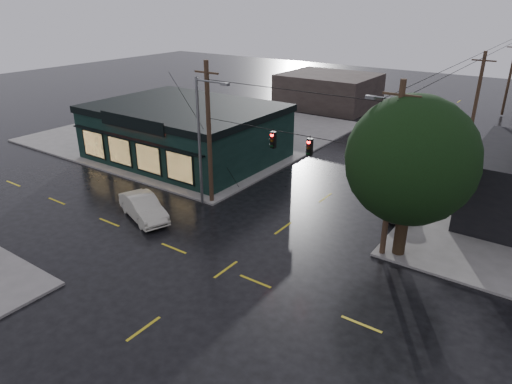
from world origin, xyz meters
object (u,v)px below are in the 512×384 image
Objects in this scene: utility_pole_nw at (212,202)px; utility_pole_ne at (382,255)px; corner_tree at (411,160)px; sedan_cream at (143,207)px; suv_silver at (400,204)px.

utility_pole_nw and utility_pole_ne have the same top height.
sedan_cream is (-15.80, -5.25, -5.03)m from corner_tree.
utility_pole_nw is 1.00× the size of utility_pole_ne.
utility_pole_ne is at bearing -52.23° from sedan_cream.
sedan_cream is 1.06× the size of suv_silver.
sedan_cream is (-2.03, -4.71, 0.82)m from utility_pole_nw.
utility_pole_ne is 2.17× the size of suv_silver.
utility_pole_nw is 2.17× the size of suv_silver.
corner_tree is 17.39m from sedan_cream.
utility_pole_ne reaches higher than sedan_cream.
utility_pole_nw is 13.42m from suv_silver.
sedan_cream is at bearing -163.02° from suv_silver.
utility_pole_ne is at bearing -100.87° from suv_silver.
suv_silver is at bearing 108.38° from corner_tree.
corner_tree is 1.98× the size of suv_silver.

